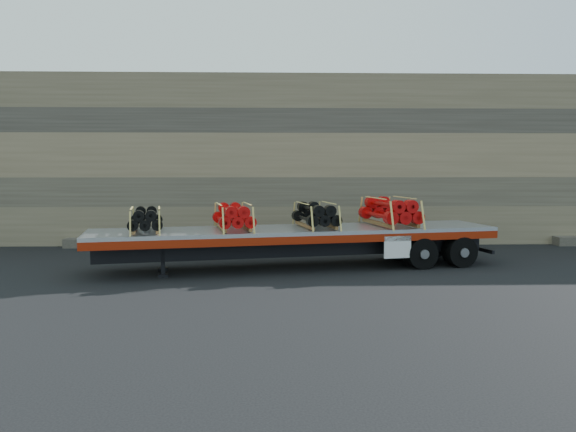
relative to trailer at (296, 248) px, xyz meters
name	(u,v)px	position (x,y,z in m)	size (l,w,h in m)	color
ground	(281,267)	(-0.45, 0.16, -0.64)	(120.00, 120.00, 0.00)	black
rock_wall	(278,161)	(-0.45, 6.66, 2.86)	(44.00, 3.00, 7.00)	#7A6B54
trailer	(296,248)	(0.00, 0.00, 0.00)	(12.85, 2.47, 1.28)	#B3B5BB
bundle_front	(146,220)	(-4.54, -0.90, 0.99)	(0.98, 1.95, 0.69)	black
bundle_midfront	(233,217)	(-1.95, -0.39, 1.03)	(1.09, 2.17, 0.77)	#BC0A0A
bundle_midrear	(316,216)	(0.65, 0.13, 1.02)	(1.07, 2.14, 0.76)	black
bundle_rear	(390,212)	(3.15, 0.62, 1.09)	(1.26, 2.52, 0.89)	#BC0A0A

